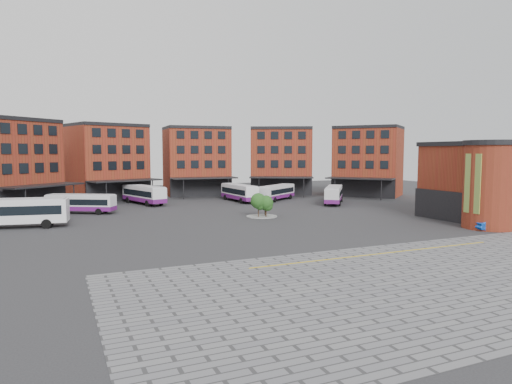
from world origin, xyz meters
name	(u,v)px	position (x,y,z in m)	size (l,w,h in m)	color
ground	(289,231)	(0.00, 0.00, 0.00)	(160.00, 160.00, 0.00)	#28282B
paving_zone	(451,276)	(2.00, -22.00, 0.01)	(50.00, 22.00, 0.02)	slate
yellow_line	(381,254)	(2.00, -14.00, 0.03)	(26.00, 0.15, 0.02)	gold
main_building	(171,163)	(-4.77, 38.25, 7.23)	(94.14, 42.48, 14.60)	maroon
east_building	(488,181)	(28.70, -3.06, 5.29)	(17.40, 15.40, 10.60)	maroon
tree_island	(263,204)	(1.90, 11.46, 1.89)	(4.40, 4.40, 3.47)	gray
bus_a	(12,211)	(-29.70, 15.36, 2.12)	(12.93, 4.91, 3.57)	white
bus_b	(81,203)	(-21.38, 26.18, 1.57)	(10.07, 7.17, 2.89)	silver
bus_c	(144,194)	(-10.50, 34.88, 1.78)	(5.96, 11.93, 3.29)	white
bus_d	(239,192)	(6.57, 32.19, 1.71)	(3.32, 11.34, 3.16)	white
bus_e	(277,192)	(13.94, 31.01, 1.59)	(9.78, 8.15, 2.93)	silver
bus_f	(334,194)	(20.63, 21.86, 1.67)	(8.58, 10.22, 3.07)	silver
blue_car	(492,224)	(22.12, -9.22, 0.70)	(1.47, 4.22, 1.39)	#0C3CA3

